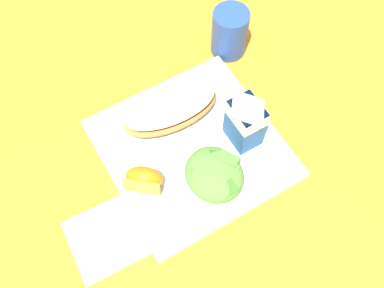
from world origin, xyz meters
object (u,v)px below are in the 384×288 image
white_plate (192,149)px  orange_wedge_front (144,179)px  milk_carton (246,119)px  cheesy_pizza_bread (172,109)px  green_salad_pile (213,175)px  drinking_blue_cup (230,32)px  paper_napkin (106,238)px

white_plate → orange_wedge_front: orange_wedge_front is taller
white_plate → milk_carton: (0.03, 0.08, 0.07)m
cheesy_pizza_bread → white_plate: bearing=-1.5°
white_plate → green_salad_pile: 0.07m
milk_carton → drinking_blue_cup: bearing=153.8°
white_plate → drinking_blue_cup: drinking_blue_cup is taller
cheesy_pizza_bread → milk_carton: milk_carton is taller
white_plate → paper_napkin: white_plate is taller
green_salad_pile → milk_carton: milk_carton is taller
drinking_blue_cup → orange_wedge_front: bearing=-57.2°
cheesy_pizza_bread → orange_wedge_front: bearing=-47.8°
green_salad_pile → drinking_blue_cup: (-0.22, 0.17, 0.01)m
cheesy_pizza_bread → drinking_blue_cup: size_ratio=1.86×
cheesy_pizza_bread → drinking_blue_cup: 0.19m
drinking_blue_cup → white_plate: bearing=-48.0°
orange_wedge_front → white_plate: bearing=101.3°
milk_carton → orange_wedge_front: size_ratio=1.59×
milk_carton → drinking_blue_cup: size_ratio=1.17×
white_plate → cheesy_pizza_bread: bearing=178.5°
white_plate → paper_napkin: bearing=-71.9°
green_salad_pile → paper_napkin: 0.19m
milk_carton → paper_napkin: (0.04, -0.27, -0.07)m
white_plate → green_salad_pile: size_ratio=2.80×
white_plate → cheesy_pizza_bread: (-0.07, 0.00, 0.03)m
cheesy_pizza_bread → milk_carton: 0.13m
green_salad_pile → milk_carton: (-0.04, 0.08, 0.04)m
green_salad_pile → orange_wedge_front: (-0.05, -0.10, -0.00)m
orange_wedge_front → drinking_blue_cup: drinking_blue_cup is taller
green_salad_pile → paper_napkin: green_salad_pile is taller
paper_napkin → green_salad_pile: bearing=88.0°
paper_napkin → white_plate: bearing=108.1°
cheesy_pizza_bread → orange_wedge_front: orange_wedge_front is taller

